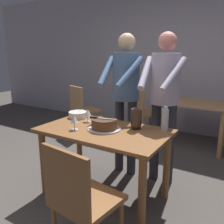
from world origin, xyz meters
TOP-DOWN VIEW (x-y plane):
  - ground_plane at (0.00, 0.00)m, footprint 14.00×14.00m
  - back_wall at (0.00, 2.64)m, footprint 10.00×0.12m
  - main_dining_table at (0.00, 0.00)m, footprint 1.30×0.76m
  - cake_on_platter at (0.01, -0.00)m, footprint 0.34×0.34m
  - cake_knife at (-0.06, -0.02)m, footprint 0.27×0.09m
  - plate_stack at (-0.51, 0.22)m, footprint 0.22×0.22m
  - wine_glass_near at (-0.30, 0.14)m, footprint 0.08×0.08m
  - wine_glass_far at (-0.24, -0.16)m, footprint 0.08×0.08m
  - water_bottle at (0.54, 0.28)m, footprint 0.07×0.07m
  - hurricane_lamp at (0.27, 0.19)m, footprint 0.11×0.11m
  - person_cutting_cake at (-0.07, 0.59)m, footprint 0.47×0.56m
  - person_standing_beside at (0.40, 0.62)m, footprint 0.47×0.56m
  - chair_near_side at (0.29, -0.75)m, footprint 0.49×0.49m
  - background_table at (0.49, 1.94)m, footprint 1.00×0.70m
  - background_chair_0 at (-1.47, 1.52)m, footprint 0.57×0.57m
  - background_chair_3 at (-0.44, 1.96)m, footprint 0.61×0.61m

SIDE VIEW (x-z plane):
  - ground_plane at x=0.00m, z-range 0.00..0.00m
  - chair_near_side at x=0.29m, z-range 0.04..0.94m
  - background_chair_0 at x=-1.47m, z-range 0.04..0.94m
  - background_chair_3 at x=-0.44m, z-range 0.04..0.94m
  - background_table at x=0.49m, z-range 0.21..0.95m
  - main_dining_table at x=0.00m, z-range 0.24..0.99m
  - plate_stack at x=-0.51m, z-range 0.75..0.82m
  - cake_on_platter at x=0.01m, z-range 0.75..0.86m
  - wine_glass_near at x=-0.30m, z-range 0.78..0.92m
  - wine_glass_far at x=-0.24m, z-range 0.78..0.92m
  - hurricane_lamp at x=0.27m, z-range 0.75..0.96m
  - water_bottle at x=0.54m, z-range 0.74..0.99m
  - cake_knife at x=-0.06m, z-range 0.86..0.88m
  - person_cutting_cake at x=-0.07m, z-range 0.22..1.94m
  - person_standing_beside at x=0.40m, z-range 0.22..1.94m
  - back_wall at x=0.00m, z-range 0.00..2.70m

